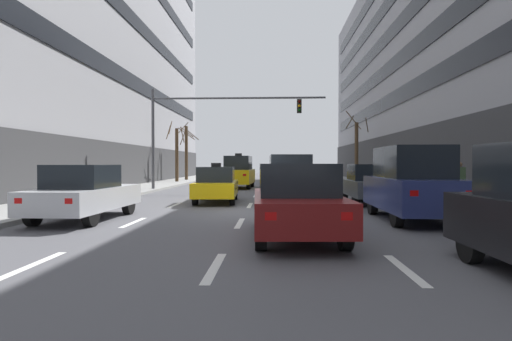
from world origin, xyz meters
TOP-DOWN VIEW (x-y plane):
  - ground_plane at (0.00, 0.00)m, footprint 120.00×120.00m
  - sidewalk_left at (-7.84, 0.00)m, footprint 3.36×80.00m
  - sidewalk_right at (7.84, 0.00)m, footprint 3.36×80.00m
  - lane_stripe_l1_s2 at (-3.08, -8.00)m, footprint 0.16×2.00m
  - lane_stripe_l1_s3 at (-3.08, -3.00)m, footprint 0.16×2.00m
  - lane_stripe_l1_s4 at (-3.08, 2.00)m, footprint 0.16×2.00m
  - lane_stripe_l1_s5 at (-3.08, 7.00)m, footprint 0.16×2.00m
  - lane_stripe_l1_s6 at (-3.08, 12.00)m, footprint 0.16×2.00m
  - lane_stripe_l1_s7 at (-3.08, 17.00)m, footprint 0.16×2.00m
  - lane_stripe_l1_s8 at (-3.08, 22.00)m, footprint 0.16×2.00m
  - lane_stripe_l1_s9 at (-3.08, 27.00)m, footprint 0.16×2.00m
  - lane_stripe_l1_s10 at (-3.08, 32.00)m, footprint 0.16×2.00m
  - lane_stripe_l2_s2 at (0.00, -8.00)m, footprint 0.16×2.00m
  - lane_stripe_l2_s3 at (0.00, -3.00)m, footprint 0.16×2.00m
  - lane_stripe_l2_s4 at (0.00, 2.00)m, footprint 0.16×2.00m
  - lane_stripe_l2_s5 at (0.00, 7.00)m, footprint 0.16×2.00m
  - lane_stripe_l2_s6 at (0.00, 12.00)m, footprint 0.16×2.00m
  - lane_stripe_l2_s7 at (0.00, 17.00)m, footprint 0.16×2.00m
  - lane_stripe_l2_s8 at (0.00, 22.00)m, footprint 0.16×2.00m
  - lane_stripe_l2_s9 at (0.00, 27.00)m, footprint 0.16×2.00m
  - lane_stripe_l2_s10 at (0.00, 32.00)m, footprint 0.16×2.00m
  - lane_stripe_l3_s2 at (3.08, -8.00)m, footprint 0.16×2.00m
  - lane_stripe_l3_s3 at (3.08, -3.00)m, footprint 0.16×2.00m
  - lane_stripe_l3_s4 at (3.08, 2.00)m, footprint 0.16×2.00m
  - lane_stripe_l3_s5 at (3.08, 7.00)m, footprint 0.16×2.00m
  - lane_stripe_l3_s6 at (3.08, 12.00)m, footprint 0.16×2.00m
  - lane_stripe_l3_s7 at (3.08, 17.00)m, footprint 0.16×2.00m
  - lane_stripe_l3_s8 at (3.08, 22.00)m, footprint 0.16×2.00m
  - lane_stripe_l3_s9 at (3.08, 27.00)m, footprint 0.16×2.00m
  - lane_stripe_l3_s10 at (3.08, 32.00)m, footprint 0.16×2.00m
  - taxi_driving_0 at (-1.53, 3.18)m, footprint 1.94×4.24m
  - car_driving_1 at (1.48, -5.30)m, footprint 2.09×4.61m
  - car_driving_2 at (-4.73, -2.52)m, footprint 1.95×4.48m
  - taxi_driving_3 at (1.56, 13.02)m, footprint 1.85×4.30m
  - taxi_driving_4 at (1.43, 27.11)m, footprint 2.10×4.57m
  - car_driving_5 at (1.60, 1.74)m, footprint 1.91×4.28m
  - taxi_driving_6 at (-1.47, 13.76)m, footprint 2.10×4.67m
  - car_parked_1 at (5.10, -2.17)m, footprint 1.95×4.59m
  - car_parked_2 at (5.10, 3.29)m, footprint 1.89×4.48m
  - traffic_signal_0 at (-3.11, 10.66)m, footprint 10.79×0.35m
  - street_tree_0 at (-7.49, 24.83)m, footprint 2.01×2.01m
  - street_tree_1 at (7.50, 18.00)m, footprint 1.94×1.92m
  - street_tree_3 at (-7.51, 20.93)m, footprint 1.69×1.68m
  - pedestrian_0 at (8.05, 10.17)m, footprint 0.45×0.36m
  - pedestrian_1 at (8.17, 1.58)m, footprint 0.52×0.26m

SIDE VIEW (x-z plane):
  - ground_plane at x=0.00m, z-range 0.00..0.00m
  - lane_stripe_l1_s2 at x=-3.08m, z-range 0.00..0.01m
  - lane_stripe_l1_s3 at x=-3.08m, z-range 0.00..0.01m
  - lane_stripe_l1_s4 at x=-3.08m, z-range 0.00..0.01m
  - lane_stripe_l1_s5 at x=-3.08m, z-range 0.00..0.01m
  - lane_stripe_l1_s6 at x=-3.08m, z-range 0.00..0.01m
  - lane_stripe_l1_s7 at x=-3.08m, z-range 0.00..0.01m
  - lane_stripe_l1_s8 at x=-3.08m, z-range 0.00..0.01m
  - lane_stripe_l1_s9 at x=-3.08m, z-range 0.00..0.01m
  - lane_stripe_l1_s10 at x=-3.08m, z-range 0.00..0.01m
  - lane_stripe_l2_s2 at x=0.00m, z-range 0.00..0.01m
  - lane_stripe_l2_s3 at x=0.00m, z-range 0.00..0.01m
  - lane_stripe_l2_s4 at x=0.00m, z-range 0.00..0.01m
  - lane_stripe_l2_s5 at x=0.00m, z-range 0.00..0.01m
  - lane_stripe_l2_s6 at x=0.00m, z-range 0.00..0.01m
  - lane_stripe_l2_s7 at x=0.00m, z-range 0.00..0.01m
  - lane_stripe_l2_s8 at x=0.00m, z-range 0.00..0.01m
  - lane_stripe_l2_s9 at x=0.00m, z-range 0.00..0.01m
  - lane_stripe_l2_s10 at x=0.00m, z-range 0.00..0.01m
  - lane_stripe_l3_s2 at x=3.08m, z-range 0.00..0.01m
  - lane_stripe_l3_s3 at x=3.08m, z-range 0.00..0.01m
  - lane_stripe_l3_s4 at x=3.08m, z-range 0.00..0.01m
  - lane_stripe_l3_s5 at x=3.08m, z-range 0.00..0.01m
  - lane_stripe_l3_s6 at x=3.08m, z-range 0.00..0.01m
  - lane_stripe_l3_s7 at x=3.08m, z-range 0.00..0.01m
  - lane_stripe_l3_s8 at x=3.08m, z-range 0.00..0.01m
  - lane_stripe_l3_s9 at x=3.08m, z-range 0.00..0.01m
  - lane_stripe_l3_s10 at x=3.08m, z-range 0.00..0.01m
  - sidewalk_left at x=-7.84m, z-range 0.00..0.14m
  - sidewalk_right at x=7.84m, z-range 0.00..0.14m
  - taxi_driving_0 at x=-1.53m, z-range -0.09..1.64m
  - taxi_driving_3 at x=1.56m, z-range -0.10..1.68m
  - car_driving_2 at x=-4.73m, z-range -0.01..1.66m
  - car_parked_2 at x=5.10m, z-range -0.01..1.66m
  - taxi_driving_4 at x=1.43m, z-range -0.10..1.76m
  - car_driving_1 at x=1.48m, z-range -0.01..1.69m
  - car_driving_5 at x=1.60m, z-range 0.00..2.04m
  - pedestrian_1 at x=8.17m, z-range 0.27..1.91m
  - pedestrian_0 at x=8.05m, z-range 0.27..1.91m
  - car_parked_1 at x=5.10m, z-range -0.01..2.21m
  - taxi_driving_6 at x=-1.47m, z-range -0.10..2.32m
  - street_tree_3 at x=-7.51m, z-range -0.05..5.29m
  - street_tree_1 at x=7.50m, z-range -0.16..5.55m
  - street_tree_0 at x=-7.49m, z-range 0.05..5.71m
  - traffic_signal_0 at x=-3.11m, z-range 1.38..7.59m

